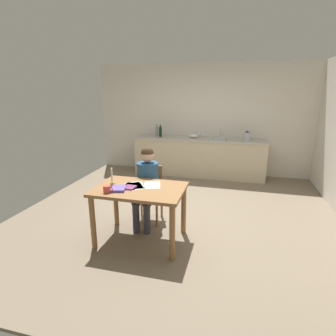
% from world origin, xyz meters
% --- Properties ---
extents(ground_plane, '(5.20, 5.20, 0.04)m').
position_xyz_m(ground_plane, '(0.00, 0.00, -0.02)').
color(ground_plane, '#7A6B56').
extents(wall_back, '(5.20, 0.12, 2.60)m').
position_xyz_m(wall_back, '(0.00, 2.60, 1.30)').
color(wall_back, silver).
rests_on(wall_back, ground).
extents(kitchen_counter, '(3.08, 0.64, 0.90)m').
position_xyz_m(kitchen_counter, '(0.00, 2.24, 0.45)').
color(kitchen_counter, beige).
rests_on(kitchen_counter, ground).
extents(dining_table, '(1.17, 0.80, 0.76)m').
position_xyz_m(dining_table, '(-0.32, -0.92, 0.64)').
color(dining_table, olive).
rests_on(dining_table, ground).
extents(chair_at_table, '(0.42, 0.42, 0.86)m').
position_xyz_m(chair_at_table, '(-0.41, -0.27, 0.48)').
color(chair_at_table, olive).
rests_on(chair_at_table, ground).
extents(person_seated, '(0.34, 0.60, 1.19)m').
position_xyz_m(person_seated, '(-0.40, -0.42, 0.68)').
color(person_seated, navy).
rests_on(person_seated, ground).
extents(coffee_mug, '(0.13, 0.09, 0.09)m').
position_xyz_m(coffee_mug, '(-0.66, -1.18, 0.81)').
color(coffee_mug, '#D84C3F').
rests_on(coffee_mug, dining_table).
extents(candlestick, '(0.06, 0.06, 0.25)m').
position_xyz_m(candlestick, '(-0.70, -0.94, 0.83)').
color(candlestick, gold).
rests_on(candlestick, dining_table).
extents(book_magazine, '(0.16, 0.17, 0.02)m').
position_xyz_m(book_magazine, '(-0.45, -0.96, 0.77)').
color(book_magazine, '#733464').
rests_on(book_magazine, dining_table).
extents(book_cookery, '(0.22, 0.25, 0.03)m').
position_xyz_m(book_cookery, '(-0.56, -1.06, 0.78)').
color(book_cookery, '#6650B3').
rests_on(book_cookery, dining_table).
extents(paper_letter, '(0.33, 0.36, 0.00)m').
position_xyz_m(paper_letter, '(-0.41, -0.84, 0.76)').
color(paper_letter, white).
rests_on(paper_letter, dining_table).
extents(paper_bill, '(0.28, 0.34, 0.00)m').
position_xyz_m(paper_bill, '(-0.20, -0.77, 0.76)').
color(paper_bill, white).
rests_on(paper_bill, dining_table).
extents(paper_envelope, '(0.22, 0.31, 0.00)m').
position_xyz_m(paper_envelope, '(-0.46, -0.90, 0.76)').
color(paper_envelope, white).
rests_on(paper_envelope, dining_table).
extents(paper_receipt, '(0.34, 0.36, 0.00)m').
position_xyz_m(paper_receipt, '(-0.41, -0.88, 0.76)').
color(paper_receipt, white).
rests_on(paper_receipt, dining_table).
extents(sink_unit, '(0.36, 0.36, 0.24)m').
position_xyz_m(sink_unit, '(0.46, 2.24, 0.92)').
color(sink_unit, '#B2B7BC').
rests_on(sink_unit, kitchen_counter).
extents(bottle_oil, '(0.06, 0.06, 0.30)m').
position_xyz_m(bottle_oil, '(-1.06, 2.30, 1.03)').
color(bottle_oil, '#8C999E').
rests_on(bottle_oil, kitchen_counter).
extents(bottle_vinegar, '(0.07, 0.07, 0.29)m').
position_xyz_m(bottle_vinegar, '(-0.95, 2.23, 1.02)').
color(bottle_vinegar, black).
rests_on(bottle_vinegar, kitchen_counter).
extents(mixing_bowl, '(0.21, 0.21, 0.09)m').
position_xyz_m(mixing_bowl, '(-0.15, 2.28, 0.95)').
color(mixing_bowl, white).
rests_on(mixing_bowl, kitchen_counter).
extents(stovetop_kettle, '(0.18, 0.18, 0.22)m').
position_xyz_m(stovetop_kettle, '(1.06, 2.24, 1.00)').
color(stovetop_kettle, '#B7BABF').
rests_on(stovetop_kettle, kitchen_counter).
extents(wine_glass_near_sink, '(0.07, 0.07, 0.15)m').
position_xyz_m(wine_glass_near_sink, '(0.06, 2.39, 1.01)').
color(wine_glass_near_sink, silver).
rests_on(wine_glass_near_sink, kitchen_counter).
extents(wine_glass_by_kettle, '(0.07, 0.07, 0.15)m').
position_xyz_m(wine_glass_by_kettle, '(-0.04, 2.39, 1.01)').
color(wine_glass_by_kettle, silver).
rests_on(wine_glass_by_kettle, kitchen_counter).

